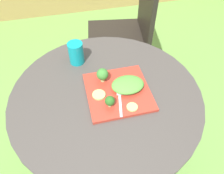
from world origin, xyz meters
TOP-DOWN VIEW (x-y plane):
  - ground_plane at (0.00, 0.00)m, footprint 12.00×12.00m
  - patio_table at (0.00, 0.00)m, footprint 0.82×0.82m
  - patio_chair at (0.34, 0.75)m, footprint 0.50×0.50m
  - salad_plate at (0.05, -0.01)m, footprint 0.27×0.27m
  - drinking_glass at (-0.09, 0.23)m, footprint 0.07×0.07m
  - fork at (0.05, -0.05)m, footprint 0.05×0.15m
  - lettuce_mound at (0.10, 0.00)m, footprint 0.14×0.11m
  - broccoli_floret_0 at (0.00, 0.06)m, footprint 0.05×0.05m
  - broccoli_floret_1 at (0.00, -0.08)m, footprint 0.04×0.04m
  - cucumber_slice_0 at (-0.03, -0.01)m, footprint 0.05×0.05m
  - cucumber_slice_1 at (0.08, -0.11)m, footprint 0.04×0.04m

SIDE VIEW (x-z plane):
  - ground_plane at x=0.00m, z-range 0.00..0.00m
  - patio_table at x=0.00m, z-range 0.07..0.78m
  - patio_chair at x=0.34m, z-range 0.08..0.98m
  - salad_plate at x=0.05m, z-range 0.71..0.73m
  - fork at x=0.05m, z-range 0.73..0.73m
  - cucumber_slice_1 at x=0.08m, z-range 0.73..0.73m
  - cucumber_slice_0 at x=-0.03m, z-range 0.73..0.73m
  - lettuce_mound at x=0.10m, z-range 0.73..0.76m
  - broccoli_floret_1 at x=0.00m, z-range 0.73..0.78m
  - drinking_glass at x=-0.09m, z-range 0.71..0.81m
  - broccoli_floret_0 at x=0.00m, z-range 0.73..0.80m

